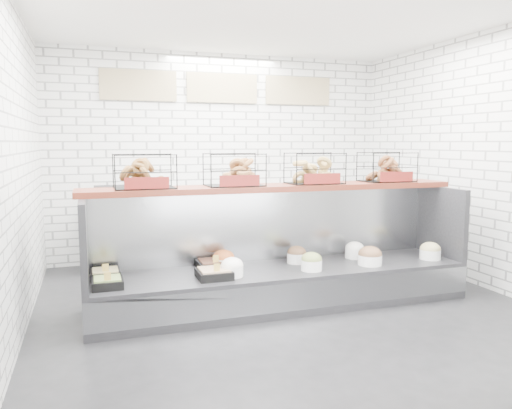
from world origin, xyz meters
name	(u,v)px	position (x,y,z in m)	size (l,w,h in m)	color
ground	(293,313)	(0.00, 0.00, 0.00)	(5.50, 5.50, 0.00)	black
room_shell	(273,110)	(0.00, 0.60, 2.06)	(5.02, 5.51, 3.01)	white
display_case	(281,273)	(0.00, 0.34, 0.32)	(4.00, 0.90, 1.20)	black
bagel_shelf	(276,174)	(0.00, 0.52, 1.38)	(4.10, 0.50, 0.40)	#4C1910
prep_counter	(228,228)	(-0.01, 2.43, 0.47)	(4.00, 0.60, 1.20)	#93969B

